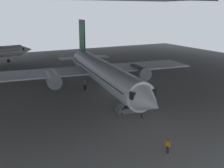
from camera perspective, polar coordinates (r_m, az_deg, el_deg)
ground_plane at (r=48.35m, az=0.04°, el=-1.51°), size 110.00×110.00×0.00m
airplane_main at (r=47.25m, az=-2.10°, el=2.55°), size 37.72×38.82×12.05m
boarding_stairs at (r=38.65m, az=3.90°, el=-4.74°), size 4.46×1.97×4.78m
crew_worker_near_nose at (r=28.30m, az=11.66°, el=-12.50°), size 0.31×0.53×1.58m
crew_worker_by_stairs at (r=36.39m, az=6.24°, el=-5.83°), size 0.43×0.40×1.59m
baggage_tug at (r=55.47m, az=0.15°, el=1.24°), size 1.53×2.34×0.90m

